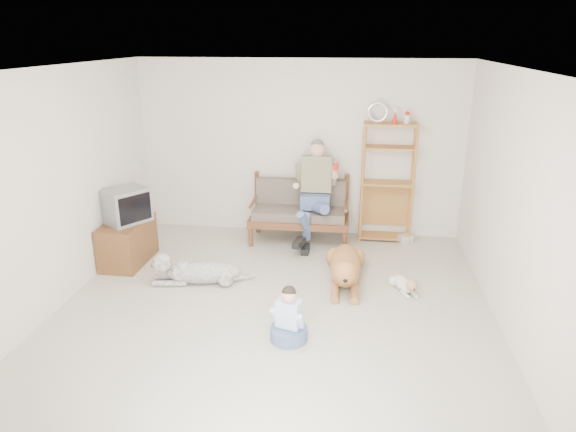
# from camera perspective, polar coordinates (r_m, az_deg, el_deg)

# --- Properties ---
(floor) EXTENTS (5.50, 5.50, 0.00)m
(floor) POSITION_cam_1_polar(r_m,az_deg,el_deg) (5.92, -1.77, -11.09)
(floor) COLOR silver
(floor) RESTS_ON ground
(ceiling) EXTENTS (5.50, 5.50, 0.00)m
(ceiling) POSITION_cam_1_polar(r_m,az_deg,el_deg) (5.11, -2.09, 15.97)
(ceiling) COLOR silver
(ceiling) RESTS_ON ground
(wall_back) EXTENTS (5.00, 0.00, 5.00)m
(wall_back) POSITION_cam_1_polar(r_m,az_deg,el_deg) (8.00, 1.26, 7.47)
(wall_back) COLOR beige
(wall_back) RESTS_ON ground
(wall_front) EXTENTS (5.00, 0.00, 5.00)m
(wall_front) POSITION_cam_1_polar(r_m,az_deg,el_deg) (2.94, -10.84, -15.23)
(wall_front) COLOR beige
(wall_front) RESTS_ON ground
(wall_left) EXTENTS (0.00, 5.50, 5.50)m
(wall_left) POSITION_cam_1_polar(r_m,az_deg,el_deg) (6.26, -25.14, 2.20)
(wall_left) COLOR beige
(wall_left) RESTS_ON ground
(wall_right) EXTENTS (0.00, 5.50, 5.50)m
(wall_right) POSITION_cam_1_polar(r_m,az_deg,el_deg) (5.56, 24.45, 0.27)
(wall_right) COLOR beige
(wall_right) RESTS_ON ground
(loveseat) EXTENTS (1.51, 0.72, 0.95)m
(loveseat) POSITION_cam_1_polar(r_m,az_deg,el_deg) (7.85, 1.32, 0.69)
(loveseat) COLOR brown
(loveseat) RESTS_ON ground
(man) EXTENTS (0.60, 0.85, 1.38)m
(man) POSITION_cam_1_polar(r_m,az_deg,el_deg) (7.57, 2.83, 1.82)
(man) COLOR #55699C
(man) RESTS_ON loveseat
(etagere) EXTENTS (0.80, 0.35, 2.11)m
(etagere) POSITION_cam_1_polar(r_m,az_deg,el_deg) (7.88, 10.95, 3.78)
(etagere) COLOR #AB7535
(etagere) RESTS_ON ground
(book_stack) EXTENTS (0.23, 0.20, 0.12)m
(book_stack) POSITION_cam_1_polar(r_m,az_deg,el_deg) (8.08, 12.91, -2.48)
(book_stack) COLOR silver
(book_stack) RESTS_ON ground
(tv_stand) EXTENTS (0.52, 0.91, 0.60)m
(tv_stand) POSITION_cam_1_polar(r_m,az_deg,el_deg) (7.46, -17.42, -2.78)
(tv_stand) COLOR brown
(tv_stand) RESTS_ON ground
(crt_tv) EXTENTS (0.68, 0.71, 0.46)m
(crt_tv) POSITION_cam_1_polar(r_m,az_deg,el_deg) (7.29, -17.54, 1.14)
(crt_tv) COLOR slate
(crt_tv) RESTS_ON tv_stand
(wall_outlet) EXTENTS (0.12, 0.02, 0.08)m
(wall_outlet) POSITION_cam_1_polar(r_m,az_deg,el_deg) (8.49, -7.22, 0.66)
(wall_outlet) COLOR silver
(wall_outlet) RESTS_ON ground
(golden_retriever) EXTENTS (0.42, 1.63, 0.49)m
(golden_retriever) POSITION_cam_1_polar(r_m,az_deg,el_deg) (6.66, 6.40, -5.65)
(golden_retriever) COLOR #A36E38
(golden_retriever) RESTS_ON ground
(shaggy_dog) EXTENTS (1.36, 0.48, 0.41)m
(shaggy_dog) POSITION_cam_1_polar(r_m,az_deg,el_deg) (6.70, -10.38, -6.02)
(shaggy_dog) COLOR white
(shaggy_dog) RESTS_ON ground
(terrier) EXTENTS (0.32, 0.57, 0.23)m
(terrier) POSITION_cam_1_polar(r_m,az_deg,el_deg) (6.56, 12.90, -7.43)
(terrier) COLOR white
(terrier) RESTS_ON ground
(child) EXTENTS (0.39, 0.39, 0.62)m
(child) POSITION_cam_1_polar(r_m,az_deg,el_deg) (5.41, 0.10, -11.54)
(child) COLOR #55699C
(child) RESTS_ON ground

